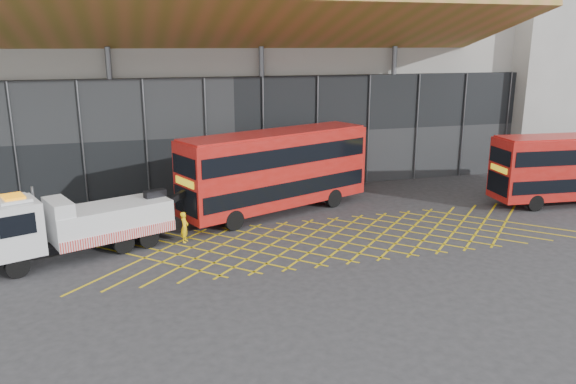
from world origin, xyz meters
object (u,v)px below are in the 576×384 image
object	(u,v)px
recovery_truck	(76,224)
worker	(185,227)
bus_second	(576,166)
bus_towed	(276,168)

from	to	relation	value
recovery_truck	worker	world-z (taller)	recovery_truck
recovery_truck	bus_second	xyz separation A→B (m)	(30.62, 1.02, 0.84)
worker	bus_towed	bearing A→B (deg)	-36.67
worker	bus_second	bearing A→B (deg)	-68.13
bus_towed	worker	size ratio (longest dim) A/B	7.62
recovery_truck	bus_towed	size ratio (longest dim) A/B	0.80
bus_second	worker	distance (m)	25.39
bus_second	worker	world-z (taller)	bus_second
recovery_truck	worker	xyz separation A→B (m)	(5.29, 0.58, -0.84)
recovery_truck	bus_second	world-z (taller)	bus_second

